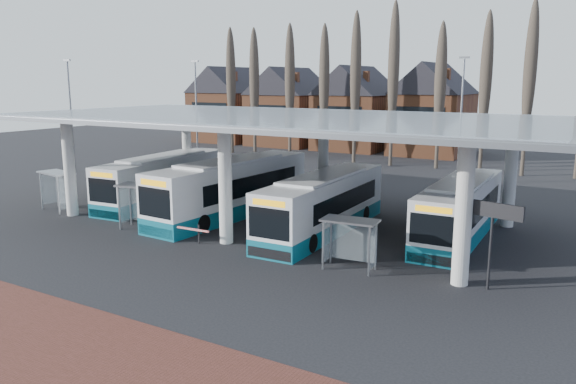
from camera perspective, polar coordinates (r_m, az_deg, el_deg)
The scene contains 16 objects.
ground at distance 27.71m, azimuth -9.37°, elevation -6.34°, with size 140.00×140.00×0.00m, color black.
station_canopy at distance 33.05m, azimuth -0.72°, elevation 6.70°, with size 32.00×16.00×6.34m.
poplar_row at distance 55.84m, azimuth 13.00°, elevation 11.45°, with size 45.10×1.10×14.50m.
townhouse_row at distance 72.12m, azimuth 3.51°, elevation 9.35°, with size 36.80×10.30×12.25m.
lamp_post_a at distance 54.94m, azimuth -9.29°, elevation 8.01°, with size 0.80×0.16×10.17m.
lamp_post_b at distance 47.56m, azimuth 17.15°, elevation 7.18°, with size 0.80×0.16×10.17m.
lamp_post_d at distance 55.08m, azimuth -21.18°, elevation 7.41°, with size 0.80×0.16×10.17m.
bus_0 at distance 39.93m, azimuth -12.45°, elevation 1.22°, with size 3.48×11.86×3.25m.
bus_1 at distance 35.12m, azimuth -5.69°, elevation 0.31°, with size 3.46×12.90×3.55m.
bus_2 at distance 31.16m, azimuth 3.65°, elevation -1.32°, with size 2.83×11.78×3.26m.
bus_3 at distance 31.48m, azimuth 17.10°, elevation -1.80°, with size 2.69×11.28×3.12m.
shelter_0 at distance 39.25m, azimuth -22.25°, elevation 0.92°, with size 2.93×1.86×2.52m.
shelter_1 at distance 32.79m, azimuth -14.45°, elevation -0.43°, with size 3.00×1.94×2.57m.
shelter_2 at distance 25.14m, azimuth 6.38°, elevation -4.11°, with size 2.58×1.46×2.30m.
info_sign_0 at distance 23.58m, azimuth 20.08°, elevation -2.38°, with size 2.39×0.66×3.61m.
barrier at distance 29.14m, azimuth -9.49°, elevation -3.88°, with size 2.00×0.57×1.00m.
Camera 1 is at (17.13, -20.14, 8.30)m, focal length 35.00 mm.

